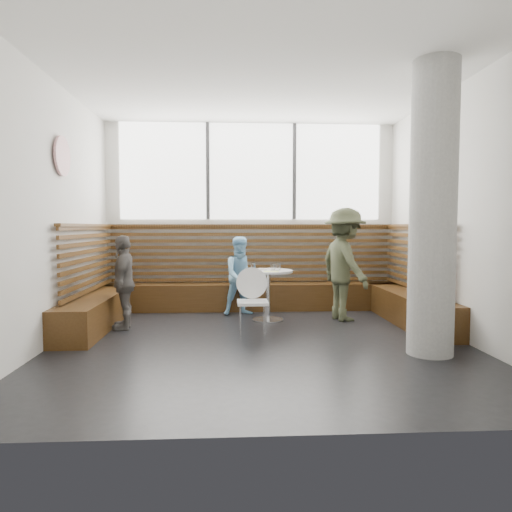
{
  "coord_description": "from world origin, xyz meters",
  "views": [
    {
      "loc": [
        -0.36,
        -5.49,
        1.42
      ],
      "look_at": [
        0.0,
        1.0,
        1.0
      ],
      "focal_mm": 32.0,
      "sensor_mm": 36.0,
      "label": 1
    }
  ],
  "objects": [
    {
      "name": "plate_far",
      "position": [
        0.29,
        1.48,
        0.77
      ],
      "size": [
        0.19,
        0.19,
        0.01
      ],
      "primitive_type": "cylinder",
      "color": "white",
      "rests_on": "cafe_table"
    },
    {
      "name": "wall_art",
      "position": [
        -2.46,
        0.4,
        2.3
      ],
      "size": [
        0.03,
        0.5,
        0.5
      ],
      "primitive_type": "cylinder",
      "rotation": [
        0.0,
        1.57,
        0.0
      ],
      "color": "white",
      "rests_on": "room"
    },
    {
      "name": "glass_left",
      "position": [
        -0.02,
        1.22,
        0.83
      ],
      "size": [
        0.07,
        0.07,
        0.12
      ],
      "primitive_type": "cylinder",
      "color": "white",
      "rests_on": "cafe_table"
    },
    {
      "name": "concrete_column",
      "position": [
        1.85,
        -0.6,
        1.6
      ],
      "size": [
        0.5,
        0.5,
        3.2
      ],
      "primitive_type": "cylinder",
      "color": "gray",
      "rests_on": "ground"
    },
    {
      "name": "child_left",
      "position": [
        -1.84,
        0.88,
        0.65
      ],
      "size": [
        0.39,
        0.79,
        1.3
      ],
      "primitive_type": "imported",
      "rotation": [
        0.0,
        0.0,
        -1.48
      ],
      "color": "#595551",
      "rests_on": "ground"
    },
    {
      "name": "menu_card",
      "position": [
        0.23,
        1.08,
        0.77
      ],
      "size": [
        0.23,
        0.17,
        0.0
      ],
      "primitive_type": "cube",
      "rotation": [
        0.0,
        0.0,
        -0.1
      ],
      "color": "#A5C64C",
      "rests_on": "cafe_table"
    },
    {
      "name": "plate_near",
      "position": [
        0.11,
        1.36,
        0.77
      ],
      "size": [
        0.19,
        0.19,
        0.01
      ],
      "primitive_type": "cylinder",
      "color": "white",
      "rests_on": "cafe_table"
    },
    {
      "name": "adult_man",
      "position": [
        1.36,
        1.31,
        0.85
      ],
      "size": [
        0.91,
        1.23,
        1.7
      ],
      "primitive_type": "imported",
      "rotation": [
        0.0,
        0.0,
        1.85
      ],
      "color": "#42472F",
      "rests_on": "ground"
    },
    {
      "name": "child_back",
      "position": [
        -0.18,
        1.8,
        0.63
      ],
      "size": [
        0.71,
        0.61,
        1.26
      ],
      "primitive_type": "imported",
      "rotation": [
        0.0,
        0.0,
        0.25
      ],
      "color": "#88C5EC",
      "rests_on": "ground"
    },
    {
      "name": "room",
      "position": [
        0.0,
        0.0,
        1.6
      ],
      "size": [
        5.0,
        5.0,
        3.2
      ],
      "color": "silver",
      "rests_on": "ground"
    },
    {
      "name": "cafe_chair",
      "position": [
        -0.08,
        0.49,
        0.51
      ],
      "size": [
        0.42,
        0.41,
        0.87
      ],
      "rotation": [
        0.0,
        0.0,
        0.01
      ],
      "color": "white",
      "rests_on": "ground"
    },
    {
      "name": "glass_mid",
      "position": [
        0.27,
        1.27,
        0.82
      ],
      "size": [
        0.06,
        0.06,
        0.1
      ],
      "primitive_type": "cylinder",
      "color": "white",
      "rests_on": "cafe_table"
    },
    {
      "name": "glass_right",
      "position": [
        0.35,
        1.29,
        0.83
      ],
      "size": [
        0.07,
        0.07,
        0.12
      ],
      "primitive_type": "cylinder",
      "color": "white",
      "rests_on": "cafe_table"
    },
    {
      "name": "cafe_table",
      "position": [
        0.2,
        1.3,
        0.55
      ],
      "size": [
        0.75,
        0.75,
        0.77
      ],
      "color": "silver",
      "rests_on": "ground"
    },
    {
      "name": "booth",
      "position": [
        0.0,
        1.77,
        0.41
      ],
      "size": [
        5.0,
        2.5,
        1.44
      ],
      "color": "#3A240E",
      "rests_on": "ground"
    }
  ]
}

